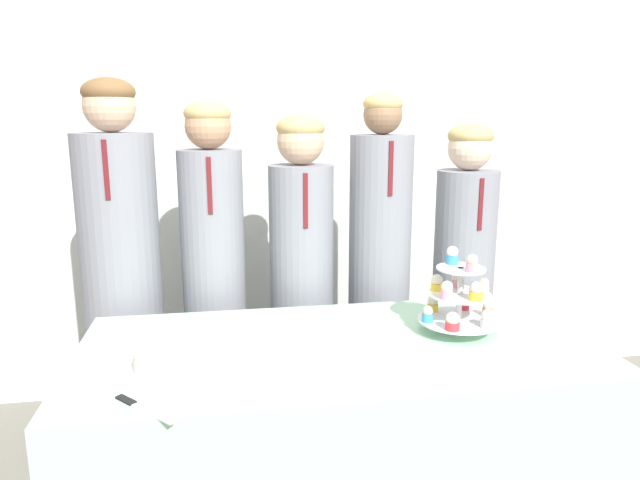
{
  "coord_description": "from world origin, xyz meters",
  "views": [
    {
      "loc": [
        -0.35,
        -1.33,
        1.48
      ],
      "look_at": [
        -0.06,
        0.43,
        1.1
      ],
      "focal_mm": 32.0,
      "sensor_mm": 36.0,
      "label": 1
    }
  ],
  "objects_px": {
    "round_cake": "(165,358)",
    "cupcake_stand": "(460,298)",
    "student_2": "(302,294)",
    "student_1": "(215,293)",
    "student_4": "(462,290)",
    "cake_knife": "(135,405)",
    "student_0": "(123,291)",
    "student_3": "(379,284)"
  },
  "relations": [
    {
      "from": "cupcake_stand",
      "to": "round_cake",
      "type": "bearing_deg",
      "value": -170.22
    },
    {
      "from": "student_1",
      "to": "student_4",
      "type": "relative_size",
      "value": 1.06
    },
    {
      "from": "round_cake",
      "to": "student_3",
      "type": "height_order",
      "value": "student_3"
    },
    {
      "from": "round_cake",
      "to": "cupcake_stand",
      "type": "xyz_separation_m",
      "value": [
        0.96,
        0.17,
        0.08
      ]
    },
    {
      "from": "student_4",
      "to": "cake_knife",
      "type": "bearing_deg",
      "value": -143.95
    },
    {
      "from": "student_0",
      "to": "student_3",
      "type": "xyz_separation_m",
      "value": [
        1.09,
        -0.0,
        -0.02
      ]
    },
    {
      "from": "student_2",
      "to": "student_4",
      "type": "xyz_separation_m",
      "value": [
        0.74,
        -0.0,
        -0.02
      ]
    },
    {
      "from": "round_cake",
      "to": "student_4",
      "type": "height_order",
      "value": "student_4"
    },
    {
      "from": "cupcake_stand",
      "to": "student_4",
      "type": "distance_m",
      "value": 0.68
    },
    {
      "from": "student_1",
      "to": "cupcake_stand",
      "type": "bearing_deg",
      "value": -35.81
    },
    {
      "from": "student_2",
      "to": "cake_knife",
      "type": "bearing_deg",
      "value": -120.65
    },
    {
      "from": "student_4",
      "to": "student_2",
      "type": "bearing_deg",
      "value": 180.0
    },
    {
      "from": "student_2",
      "to": "student_0",
      "type": "bearing_deg",
      "value": 180.0
    },
    {
      "from": "student_3",
      "to": "student_4",
      "type": "bearing_deg",
      "value": -0.0
    },
    {
      "from": "round_cake",
      "to": "cake_knife",
      "type": "distance_m",
      "value": 0.2
    },
    {
      "from": "student_1",
      "to": "cake_knife",
      "type": "bearing_deg",
      "value": -101.32
    },
    {
      "from": "student_1",
      "to": "student_3",
      "type": "relative_size",
      "value": 0.98
    },
    {
      "from": "student_1",
      "to": "student_2",
      "type": "bearing_deg",
      "value": 0.0
    },
    {
      "from": "student_2",
      "to": "cupcake_stand",
      "type": "bearing_deg",
      "value": -52.45
    },
    {
      "from": "student_0",
      "to": "student_3",
      "type": "bearing_deg",
      "value": -0.0
    },
    {
      "from": "round_cake",
      "to": "student_2",
      "type": "relative_size",
      "value": 0.15
    },
    {
      "from": "cupcake_stand",
      "to": "student_2",
      "type": "relative_size",
      "value": 0.2
    },
    {
      "from": "cake_knife",
      "to": "student_0",
      "type": "xyz_separation_m",
      "value": [
        -0.18,
        0.95,
        0.02
      ]
    },
    {
      "from": "round_cake",
      "to": "student_0",
      "type": "distance_m",
      "value": 0.81
    },
    {
      "from": "cake_knife",
      "to": "student_1",
      "type": "bearing_deg",
      "value": 125.68
    },
    {
      "from": "cupcake_stand",
      "to": "student_0",
      "type": "xyz_separation_m",
      "value": [
        -1.2,
        0.6,
        -0.1
      ]
    },
    {
      "from": "round_cake",
      "to": "student_0",
      "type": "bearing_deg",
      "value": 107.42
    },
    {
      "from": "cupcake_stand",
      "to": "student_0",
      "type": "relative_size",
      "value": 0.18
    },
    {
      "from": "student_2",
      "to": "student_4",
      "type": "bearing_deg",
      "value": -0.0
    },
    {
      "from": "cupcake_stand",
      "to": "student_4",
      "type": "relative_size",
      "value": 0.2
    },
    {
      "from": "cupcake_stand",
      "to": "student_0",
      "type": "distance_m",
      "value": 1.35
    },
    {
      "from": "student_1",
      "to": "round_cake",
      "type": "bearing_deg",
      "value": -99.52
    },
    {
      "from": "round_cake",
      "to": "cake_knife",
      "type": "xyz_separation_m",
      "value": [
        -0.06,
        -0.18,
        -0.05
      ]
    },
    {
      "from": "round_cake",
      "to": "cupcake_stand",
      "type": "bearing_deg",
      "value": 9.78
    },
    {
      "from": "round_cake",
      "to": "student_1",
      "type": "bearing_deg",
      "value": 80.48
    },
    {
      "from": "cake_knife",
      "to": "cupcake_stand",
      "type": "distance_m",
      "value": 1.09
    },
    {
      "from": "round_cake",
      "to": "student_1",
      "type": "height_order",
      "value": "student_1"
    },
    {
      "from": "cupcake_stand",
      "to": "student_3",
      "type": "xyz_separation_m",
      "value": [
        -0.12,
        0.6,
        -0.12
      ]
    },
    {
      "from": "cake_knife",
      "to": "student_0",
      "type": "relative_size",
      "value": 0.11
    },
    {
      "from": "student_0",
      "to": "student_3",
      "type": "relative_size",
      "value": 1.03
    },
    {
      "from": "student_0",
      "to": "student_1",
      "type": "distance_m",
      "value": 0.37
    },
    {
      "from": "student_2",
      "to": "student_1",
      "type": "bearing_deg",
      "value": -180.0
    }
  ]
}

